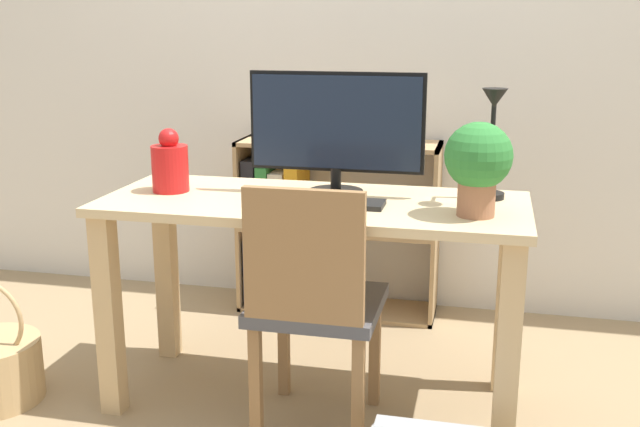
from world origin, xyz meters
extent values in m
plane|color=#997F5B|center=(0.00, 0.00, 0.00)|extent=(10.00, 10.00, 0.00)
cube|color=silver|center=(0.00, 1.03, 1.30)|extent=(8.00, 0.05, 2.60)
cube|color=#D8BC8C|center=(0.00, 0.00, 0.71)|extent=(1.40, 0.57, 0.03)
cube|color=tan|center=(-0.64, -0.23, 0.35)|extent=(0.07, 0.07, 0.69)
cube|color=tan|center=(0.64, -0.23, 0.35)|extent=(0.07, 0.07, 0.69)
cube|color=tan|center=(-0.64, 0.23, 0.35)|extent=(0.07, 0.07, 0.69)
cube|color=tan|center=(0.64, 0.23, 0.35)|extent=(0.07, 0.07, 0.69)
cylinder|color=black|center=(0.06, 0.09, 0.73)|extent=(0.19, 0.19, 0.02)
cylinder|color=black|center=(0.06, 0.09, 0.78)|extent=(0.04, 0.04, 0.08)
cube|color=black|center=(0.06, 0.09, 0.97)|extent=(0.59, 0.02, 0.33)
cube|color=#192338|center=(0.06, 0.09, 0.97)|extent=(0.57, 0.03, 0.31)
cube|color=black|center=(0.06, -0.06, 0.73)|extent=(0.37, 0.12, 0.02)
cylinder|color=red|center=(-0.51, 0.01, 0.80)|extent=(0.13, 0.13, 0.16)
sphere|color=red|center=(-0.51, 0.01, 0.91)|extent=(0.07, 0.07, 0.07)
cylinder|color=black|center=(0.56, 0.15, 0.73)|extent=(0.10, 0.10, 0.02)
cylinder|color=black|center=(0.56, 0.15, 0.91)|extent=(0.02, 0.02, 0.34)
cylinder|color=black|center=(0.56, 0.10, 1.08)|extent=(0.01, 0.10, 0.01)
cone|color=black|center=(0.56, 0.05, 1.06)|extent=(0.08, 0.08, 0.06)
cylinder|color=#9E6647|center=(0.53, -0.09, 0.78)|extent=(0.11, 0.11, 0.10)
sphere|color=#2D7A33|center=(0.53, -0.09, 0.91)|extent=(0.20, 0.20, 0.20)
cube|color=#4C4C51|center=(0.05, -0.15, 0.41)|extent=(0.40, 0.40, 0.04)
cube|color=olive|center=(0.05, -0.33, 0.63)|extent=(0.36, 0.03, 0.40)
cube|color=olive|center=(-0.11, -0.31, 0.20)|extent=(0.04, 0.04, 0.39)
cube|color=olive|center=(0.21, -0.31, 0.20)|extent=(0.04, 0.04, 0.39)
cube|color=olive|center=(-0.11, 0.02, 0.20)|extent=(0.04, 0.04, 0.39)
cube|color=olive|center=(0.21, 0.02, 0.20)|extent=(0.04, 0.04, 0.39)
cube|color=tan|center=(-0.52, 0.85, 0.39)|extent=(0.02, 0.28, 0.78)
cube|color=tan|center=(0.35, 0.85, 0.39)|extent=(0.02, 0.28, 0.78)
cube|color=tan|center=(-0.09, 0.85, 0.01)|extent=(0.89, 0.28, 0.02)
cube|color=tan|center=(-0.09, 0.85, 0.77)|extent=(0.89, 0.28, 0.02)
cube|color=tan|center=(-0.09, 0.85, 0.39)|extent=(0.85, 0.28, 0.02)
cube|color=navy|center=(-0.48, 0.85, 0.18)|extent=(0.05, 0.24, 0.32)
cube|color=red|center=(-0.41, 0.85, 0.18)|extent=(0.06, 0.24, 0.33)
cube|color=navy|center=(-0.34, 0.85, 0.18)|extent=(0.05, 0.24, 0.32)
cube|color=orange|center=(-0.27, 0.85, 0.17)|extent=(0.06, 0.24, 0.30)
cube|color=black|center=(-0.20, 0.85, 0.13)|extent=(0.06, 0.24, 0.22)
cube|color=black|center=(-0.48, 0.85, 0.55)|extent=(0.06, 0.24, 0.30)
cube|color=#2D7F38|center=(-0.41, 0.85, 0.54)|extent=(0.05, 0.24, 0.27)
cube|color=beige|center=(-0.35, 0.85, 0.52)|extent=(0.07, 0.24, 0.24)
cube|color=orange|center=(-0.28, 0.85, 0.57)|extent=(0.06, 0.24, 0.34)
camera|label=1|loc=(0.56, -2.33, 1.30)|focal=42.00mm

